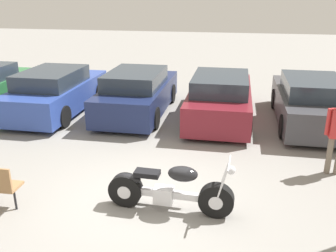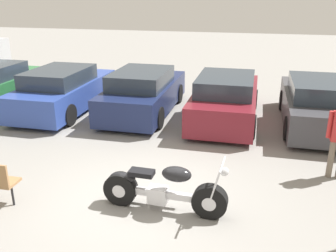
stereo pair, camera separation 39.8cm
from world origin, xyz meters
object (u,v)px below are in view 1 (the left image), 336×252
(parked_car_navy, at_px, (138,93))
(parked_car_dark_grey, at_px, (310,102))
(parked_car_blue, at_px, (56,92))
(parked_car_maroon, at_px, (220,98))
(motorcycle, at_px, (168,190))

(parked_car_navy, distance_m, parked_car_dark_grey, 5.16)
(parked_car_blue, xyz_separation_m, parked_car_dark_grey, (7.74, 0.28, 0.00))
(parked_car_dark_grey, bearing_deg, parked_car_maroon, -178.64)
(parked_car_navy, bearing_deg, parked_car_dark_grey, -0.63)
(parked_car_maroon, height_order, parked_car_dark_grey, same)
(parked_car_navy, xyz_separation_m, parked_car_dark_grey, (5.16, -0.06, 0.00))
(motorcycle, distance_m, parked_car_navy, 5.69)
(parked_car_maroon, xyz_separation_m, parked_car_dark_grey, (2.58, 0.06, 0.00))
(motorcycle, xyz_separation_m, parked_car_blue, (-4.54, 5.00, 0.26))
(parked_car_blue, xyz_separation_m, parked_car_maroon, (5.16, 0.22, 0.00))
(parked_car_navy, xyz_separation_m, parked_car_maroon, (2.58, -0.12, 0.00))
(parked_car_maroon, bearing_deg, parked_car_navy, 177.37)
(parked_car_navy, bearing_deg, parked_car_maroon, -2.63)
(motorcycle, height_order, parked_car_blue, parked_car_blue)
(parked_car_maroon, bearing_deg, parked_car_blue, -177.52)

